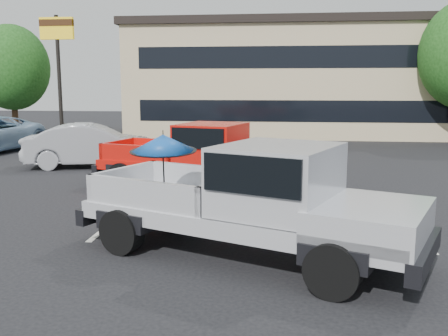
{
  "coord_description": "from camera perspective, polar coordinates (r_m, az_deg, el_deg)",
  "views": [
    {
      "loc": [
        0.4,
        -8.78,
        2.78
      ],
      "look_at": [
        -0.61,
        0.09,
        1.3
      ],
      "focal_mm": 40.0,
      "sensor_mm": 36.0,
      "label": 1
    }
  ],
  "objects": [
    {
      "name": "ground",
      "position": [
        9.22,
        3.75,
        -8.16
      ],
      "size": [
        90.0,
        90.0,
        0.0
      ],
      "primitive_type": "plane",
      "color": "black",
      "rests_on": "ground"
    },
    {
      "name": "silver_pickup",
      "position": [
        7.94,
        4.55,
        -3.18
      ],
      "size": [
        6.0,
        4.03,
        2.06
      ],
      "rotation": [
        0.0,
        0.0,
        -0.4
      ],
      "color": "black",
      "rests_on": "ground"
    },
    {
      "name": "tree_left",
      "position": [
        29.55,
        -23.08,
        10.5
      ],
      "size": [
        3.96,
        3.96,
        6.02
      ],
      "color": "#332114",
      "rests_on": "ground"
    },
    {
      "name": "stripe_right",
      "position": [
        11.43,
        19.52,
        -5.2
      ],
      "size": [
        0.12,
        5.0,
        0.01
      ],
      "primitive_type": "cube",
      "color": "silver",
      "rests_on": "ground"
    },
    {
      "name": "motel_building",
      "position": [
        29.82,
        9.72,
        10.07
      ],
      "size": [
        20.4,
        8.4,
        6.3
      ],
      "color": "#CCB788",
      "rests_on": "ground"
    },
    {
      "name": "stripe_left",
      "position": [
        11.64,
        -10.71,
        -4.56
      ],
      "size": [
        0.12,
        5.0,
        0.01
      ],
      "primitive_type": "cube",
      "color": "silver",
      "rests_on": "ground"
    },
    {
      "name": "red_pickup",
      "position": [
        13.46,
        -2.06,
        1.68
      ],
      "size": [
        5.7,
        3.2,
        1.78
      ],
      "rotation": [
        0.0,
        0.0,
        -0.26
      ],
      "color": "black",
      "rests_on": "ground"
    },
    {
      "name": "silver_sedan",
      "position": [
        17.82,
        -14.8,
        2.52
      ],
      "size": [
        4.77,
        2.65,
        1.49
      ],
      "primitive_type": "imported",
      "rotation": [
        0.0,
        0.0,
        1.82
      ],
      "color": "#A3A5AA",
      "rests_on": "ground"
    },
    {
      "name": "tree_back",
      "position": [
        33.3,
        16.53,
        11.82
      ],
      "size": [
        4.68,
        4.68,
        7.11
      ],
      "color": "#332114",
      "rests_on": "ground"
    },
    {
      "name": "motel_sign",
      "position": [
        25.11,
        -18.49,
        13.19
      ],
      "size": [
        1.6,
        0.22,
        6.0
      ],
      "color": "black",
      "rests_on": "ground"
    }
  ]
}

